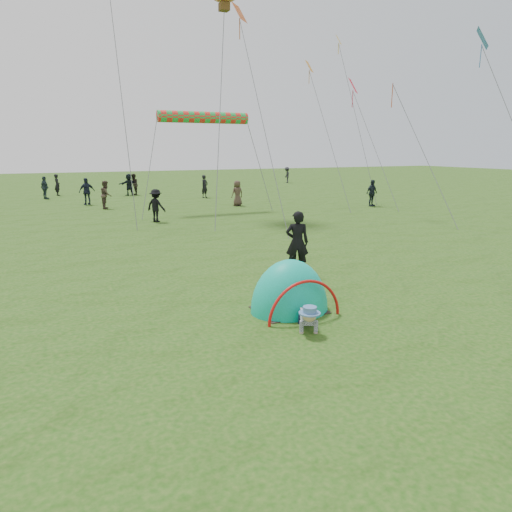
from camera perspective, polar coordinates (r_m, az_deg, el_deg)
name	(u,v)px	position (r m, az deg, el deg)	size (l,w,h in m)	color
ground	(353,336)	(9.20, 12.05, -9.75)	(140.00, 140.00, 0.00)	#15460C
crawling_toddler	(308,316)	(9.21, 6.53, -7.52)	(0.54, 0.78, 0.59)	black
popup_tent	(289,310)	(10.39, 4.18, -6.77)	(1.81, 1.49, 2.34)	#0A9D7A
standing_adult	(297,242)	(13.23, 5.17, 1.71)	(0.67, 0.44, 1.83)	black
crowd_person_0	(57,185)	(38.94, -23.60, 8.15)	(0.60, 0.39, 1.65)	black
crowd_person_1	(134,184)	(37.41, -15.03, 8.64)	(0.81, 0.63, 1.66)	black
crowd_person_2	(87,191)	(31.63, -20.38, 7.57)	(1.02, 0.42, 1.74)	#1A2133
crowd_person_3	(156,206)	(23.24, -12.38, 6.18)	(1.05, 0.60, 1.62)	black
crowd_person_4	(237,193)	(29.30, -2.35, 7.85)	(0.78, 0.51, 1.60)	#44332A
crowd_person_7	(106,195)	(29.26, -18.23, 7.29)	(0.82, 0.64, 1.69)	#43352B
crowd_person_8	(45,188)	(36.59, -24.89, 7.75)	(0.95, 0.40, 1.62)	#233139
crowd_person_9	(287,175)	(49.50, 3.88, 10.08)	(1.08, 0.62, 1.67)	black
crowd_person_11	(129,185)	(37.21, -15.59, 8.60)	(1.56, 0.50, 1.68)	black
crowd_person_12	(205,186)	(34.35, -6.44, 8.65)	(0.61, 0.40, 1.68)	black
crowd_person_14	(372,193)	(29.90, 14.28, 7.63)	(0.98, 0.41, 1.67)	#1A232B
rainbow_tube_kite	(204,117)	(26.94, -6.57, 16.83)	(0.64, 0.64, 5.22)	red
diamond_kite_0	(240,13)	(23.39, -2.07, 28.12)	(0.90, 0.90, 0.00)	#C35221
diamond_kite_1	(393,77)	(26.01, 16.79, 20.63)	(1.19, 1.19, 0.00)	#D93C04
diamond_kite_2	(309,66)	(31.00, 6.69, 22.47)	(0.81, 0.81, 0.00)	orange
diamond_kite_4	(482,38)	(27.30, 26.45, 23.19)	(1.09, 1.09, 0.00)	#296CBB
diamond_kite_6	(353,86)	(31.72, 12.04, 20.10)	(1.07, 1.07, 0.00)	red
diamond_kite_7	(339,40)	(34.74, 10.31, 25.04)	(0.73, 0.73, 0.00)	#F6B211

